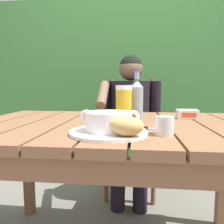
% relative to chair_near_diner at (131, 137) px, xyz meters
% --- Properties ---
extents(dining_table, '(1.44, 0.91, 0.77)m').
position_rel_chair_near_diner_xyz_m(dining_table, '(-0.05, -0.89, 0.19)').
color(dining_table, brown).
rests_on(dining_table, ground_plane).
extents(hedge_backdrop, '(3.81, 0.81, 2.47)m').
position_rel_chair_near_diner_xyz_m(hedge_backdrop, '(0.01, 0.92, 0.57)').
color(hedge_backdrop, '#427D3C').
rests_on(hedge_backdrop, ground_plane).
extents(chair_near_diner, '(0.42, 0.43, 1.02)m').
position_rel_chair_near_diner_xyz_m(chair_near_diner, '(0.00, 0.00, 0.00)').
color(chair_near_diner, brown).
rests_on(chair_near_diner, ground_plane).
extents(person_eating, '(0.48, 0.47, 1.20)m').
position_rel_chair_near_diner_xyz_m(person_eating, '(-0.00, -0.20, 0.21)').
color(person_eating, black).
rests_on(person_eating, ground_plane).
extents(serving_plate, '(0.29, 0.29, 0.01)m').
position_rel_chair_near_diner_xyz_m(serving_plate, '(-0.05, -1.15, 0.28)').
color(serving_plate, white).
rests_on(serving_plate, dining_table).
extents(soup_bowl, '(0.22, 0.17, 0.08)m').
position_rel_chair_near_diner_xyz_m(soup_bowl, '(-0.05, -1.15, 0.33)').
color(soup_bowl, white).
rests_on(soup_bowl, serving_plate).
extents(bread_roll, '(0.13, 0.11, 0.07)m').
position_rel_chair_near_diner_xyz_m(bread_roll, '(0.01, -1.23, 0.32)').
color(bread_roll, tan).
rests_on(bread_roll, serving_plate).
extents(beer_glass, '(0.08, 0.08, 0.18)m').
position_rel_chair_near_diner_xyz_m(beer_glass, '(-0.01, -0.89, 0.37)').
color(beer_glass, gold).
rests_on(beer_glass, dining_table).
extents(beer_bottle, '(0.07, 0.07, 0.26)m').
position_rel_chair_near_diner_xyz_m(beer_bottle, '(0.05, -0.82, 0.39)').
color(beer_bottle, gray).
rests_on(beer_bottle, dining_table).
extents(water_glass_small, '(0.07, 0.07, 0.07)m').
position_rel_chair_near_diner_xyz_m(water_glass_small, '(0.15, -1.15, 0.31)').
color(water_glass_small, silver).
rests_on(water_glass_small, dining_table).
extents(butter_tub, '(0.11, 0.08, 0.05)m').
position_rel_chair_near_diner_xyz_m(butter_tub, '(0.33, -0.72, 0.30)').
color(butter_tub, white).
rests_on(butter_tub, dining_table).
extents(table_knife, '(0.15, 0.05, 0.01)m').
position_rel_chair_near_diner_xyz_m(table_knife, '(0.09, -1.05, 0.28)').
color(table_knife, silver).
rests_on(table_knife, dining_table).
extents(diner_bowl, '(0.15, 0.15, 0.05)m').
position_rel_chair_near_diner_xyz_m(diner_bowl, '(-0.00, -0.54, 0.30)').
color(diner_bowl, white).
rests_on(diner_bowl, dining_table).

